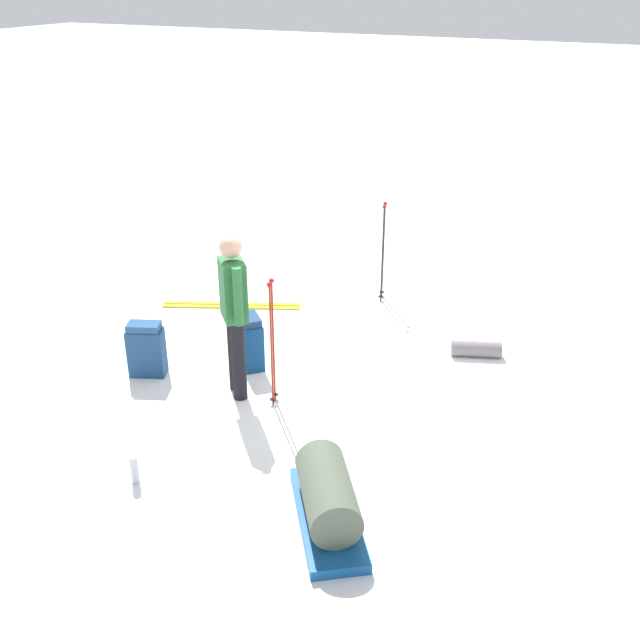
% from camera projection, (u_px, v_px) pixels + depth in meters
% --- Properties ---
extents(ground_plane, '(80.00, 80.00, 0.00)m').
position_uv_depth(ground_plane, '(320.00, 379.00, 7.79)').
color(ground_plane, white).
extents(skier_standing, '(0.44, 0.41, 1.70)m').
position_uv_depth(skier_standing, '(234.00, 308.00, 7.13)').
color(skier_standing, black).
rests_on(skier_standing, ground_plane).
extents(ski_pair_near, '(0.84, 1.70, 0.05)m').
position_uv_depth(ski_pair_near, '(232.00, 305.00, 9.45)').
color(ski_pair_near, gold).
rests_on(ski_pair_near, ground_plane).
extents(backpack_large_dark, '(0.34, 0.43, 0.60)m').
position_uv_depth(backpack_large_dark, '(146.00, 350.00, 7.77)').
color(backpack_large_dark, navy).
rests_on(backpack_large_dark, ground_plane).
extents(backpack_bright, '(0.39, 0.39, 0.61)m').
position_uv_depth(backpack_bright, '(251.00, 342.00, 7.92)').
color(backpack_bright, navy).
rests_on(backpack_bright, ground_plane).
extents(ski_poles_planted_near, '(0.16, 0.10, 1.33)m').
position_uv_depth(ski_poles_planted_near, '(272.00, 337.00, 7.06)').
color(ski_poles_planted_near, maroon).
rests_on(ski_poles_planted_near, ground_plane).
extents(ski_poles_planted_far, '(0.21, 0.11, 1.29)m').
position_uv_depth(ski_poles_planted_far, '(383.00, 247.00, 9.36)').
color(ski_poles_planted_far, black).
rests_on(ski_poles_planted_far, ground_plane).
extents(gear_sled, '(1.25, 1.05, 0.49)m').
position_uv_depth(gear_sled, '(328.00, 499.00, 5.70)').
color(gear_sled, '#124C89').
rests_on(gear_sled, ground_plane).
extents(sleeping_mat_rolled, '(0.36, 0.58, 0.18)m').
position_uv_depth(sleeping_mat_rolled, '(476.00, 349.00, 8.21)').
color(sleeping_mat_rolled, slate).
rests_on(sleeping_mat_rolled, ground_plane).
extents(thermos_bottle, '(0.07, 0.07, 0.26)m').
position_uv_depth(thermos_bottle, '(135.00, 470.00, 6.19)').
color(thermos_bottle, '#ACB2C8').
rests_on(thermos_bottle, ground_plane).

